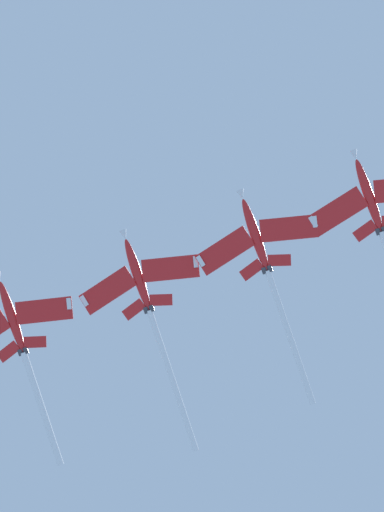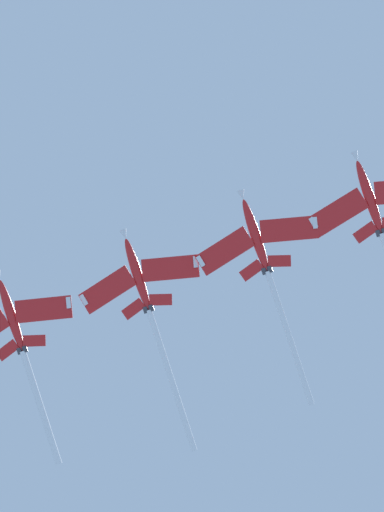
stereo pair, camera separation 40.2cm
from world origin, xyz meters
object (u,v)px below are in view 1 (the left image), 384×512
object	(u,v)px
jet_far_left	(379,225)
jet_inner_left	(266,266)
jet_inner_right	(21,346)
jet_centre	(149,309)

from	to	relation	value
jet_far_left	jet_inner_left	size ratio (longest dim) A/B	0.93
jet_far_left	jet_inner_left	xyz separation A→B (m)	(5.77, 17.61, -0.25)
jet_inner_left	jet_far_left	bearing A→B (deg)	-108.15
jet_far_left	jet_inner_right	world-z (taller)	jet_far_left
jet_centre	jet_inner_right	xyz separation A→B (m)	(5.26, 20.35, -0.76)
jet_far_left	jet_inner_right	size ratio (longest dim) A/B	1.01
jet_far_left	jet_inner_right	bearing A→B (deg)	72.77
jet_far_left	jet_inner_right	xyz separation A→B (m)	(17.52, 56.47, -0.46)
jet_inner_right	jet_centre	bearing A→B (deg)	-104.48
jet_inner_left	jet_centre	size ratio (longest dim) A/B	0.96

